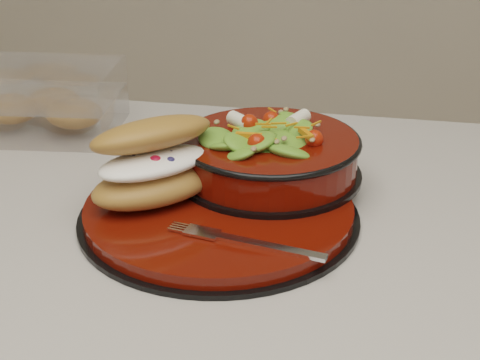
% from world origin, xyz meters
% --- Properties ---
extents(dinner_plate, '(0.31, 0.31, 0.02)m').
position_xyz_m(dinner_plate, '(-0.05, 0.00, 0.91)').
color(dinner_plate, black).
rests_on(dinner_plate, island_counter).
extents(salad_bowl, '(0.22, 0.22, 0.09)m').
position_xyz_m(salad_bowl, '(-0.00, 0.08, 0.95)').
color(salad_bowl, black).
rests_on(salad_bowl, dinner_plate).
extents(croissant, '(0.16, 0.17, 0.09)m').
position_xyz_m(croissant, '(-0.12, 0.00, 0.96)').
color(croissant, '#A36831').
rests_on(croissant, dinner_plate).
extents(fork, '(0.15, 0.04, 0.00)m').
position_xyz_m(fork, '(0.00, -0.08, 0.92)').
color(fork, silver).
rests_on(fork, dinner_plate).
extents(pastry_box, '(0.24, 0.19, 0.09)m').
position_xyz_m(pastry_box, '(-0.36, 0.22, 0.94)').
color(pastry_box, white).
rests_on(pastry_box, island_counter).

